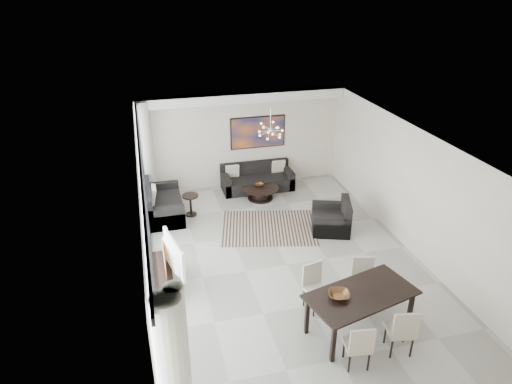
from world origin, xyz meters
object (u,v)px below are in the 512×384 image
object	(u,v)px
coffee_table	(260,192)
tv_console	(163,278)
dining_table	(361,297)
sofa_main	(257,181)
television	(168,256)

from	to	relation	value
coffee_table	tv_console	distance (m)	4.62
tv_console	dining_table	bearing A→B (deg)	-32.92
tv_console	sofa_main	bearing A→B (deg)	53.12
coffee_table	sofa_main	world-z (taller)	sofa_main
sofa_main	dining_table	world-z (taller)	dining_table
coffee_table	television	size ratio (longest dim) A/B	0.87
dining_table	sofa_main	bearing A→B (deg)	92.22
sofa_main	dining_table	xyz separation A→B (m)	(0.25, -6.35, 0.48)
sofa_main	television	world-z (taller)	television
tv_console	television	xyz separation A→B (m)	(0.16, -0.06, 0.57)
coffee_table	dining_table	size ratio (longest dim) A/B	0.49
sofa_main	dining_table	distance (m)	6.38
sofa_main	tv_console	xyz separation A→B (m)	(-3.13, -4.17, -0.04)
coffee_table	dining_table	world-z (taller)	dining_table
coffee_table	television	xyz separation A→B (m)	(-2.88, -3.54, 0.58)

